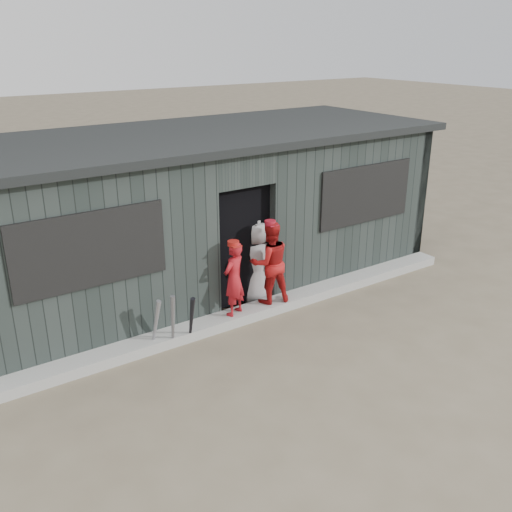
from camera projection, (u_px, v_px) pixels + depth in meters
ground at (334, 368)px, 7.47m from camera, size 80.00×80.00×0.00m
curb at (255, 311)px, 8.84m from camera, size 8.00×0.36×0.15m
bat_left at (156, 325)px, 7.76m from camera, size 0.15×0.26×0.78m
bat_mid at (173, 322)px, 7.79m from camera, size 0.09×0.18×0.83m
bat_right at (191, 320)px, 7.90m from camera, size 0.12×0.31×0.78m
player_red_left at (234, 279)px, 8.40m from camera, size 0.49×0.41×1.14m
player_red_right at (270, 262)px, 8.78m from camera, size 0.74×0.63×1.31m
player_grey_back at (256, 262)px, 9.09m from camera, size 0.72×0.51×1.38m
dugout at (199, 210)px, 9.70m from camera, size 8.30×3.30×2.62m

